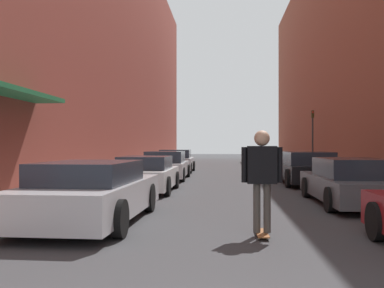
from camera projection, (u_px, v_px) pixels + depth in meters
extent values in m
plane|color=#38383A|center=(231.00, 178.00, 20.77)|extent=(106.77, 106.77, 0.00)
cube|color=gray|center=(147.00, 170.00, 25.99)|extent=(1.80, 48.53, 0.12)
cube|color=gray|center=(315.00, 171.00, 25.23)|extent=(1.80, 48.53, 0.12)
cube|color=brown|center=(100.00, 43.00, 26.22)|extent=(4.00, 48.53, 15.75)
cube|color=#1E6038|center=(8.00, 91.00, 10.31)|extent=(1.00, 4.80, 0.12)
cube|color=brown|center=(365.00, 41.00, 25.02)|extent=(4.00, 48.53, 15.38)
cube|color=#B7B7BC|center=(93.00, 198.00, 8.84)|extent=(2.02, 4.77, 0.65)
cube|color=#232833|center=(89.00, 172.00, 8.61)|extent=(1.74, 2.50, 0.43)
cylinder|color=black|center=(74.00, 197.00, 10.38)|extent=(0.18, 0.67, 0.67)
cylinder|color=black|center=(150.00, 198.00, 10.23)|extent=(0.18, 0.67, 0.67)
cylinder|color=black|center=(15.00, 217.00, 7.45)|extent=(0.18, 0.67, 0.67)
cylinder|color=black|center=(120.00, 219.00, 7.31)|extent=(0.18, 0.67, 0.67)
cube|color=silver|center=(147.00, 178.00, 14.61)|extent=(1.79, 3.97, 0.62)
cube|color=#232833|center=(145.00, 163.00, 14.41)|extent=(1.58, 2.06, 0.43)
cylinder|color=black|center=(129.00, 180.00, 15.90)|extent=(0.18, 0.62, 0.62)
cylinder|color=black|center=(176.00, 180.00, 15.76)|extent=(0.18, 0.62, 0.62)
cylinder|color=black|center=(112.00, 186.00, 13.45)|extent=(0.18, 0.62, 0.62)
cylinder|color=black|center=(167.00, 186.00, 13.31)|extent=(0.18, 0.62, 0.62)
cube|color=#B7B7BC|center=(166.00, 169.00, 19.92)|extent=(1.94, 4.46, 0.62)
cube|color=#232833|center=(165.00, 157.00, 19.70)|extent=(1.68, 2.33, 0.51)
cylinder|color=black|center=(152.00, 171.00, 21.36)|extent=(0.18, 0.63, 0.63)
cylinder|color=black|center=(188.00, 171.00, 21.22)|extent=(0.18, 0.63, 0.63)
cylinder|color=black|center=(141.00, 174.00, 18.62)|extent=(0.18, 0.63, 0.63)
cylinder|color=black|center=(183.00, 175.00, 18.48)|extent=(0.18, 0.63, 0.63)
cube|color=#B7B7BC|center=(176.00, 163.00, 25.21)|extent=(2.05, 3.98, 0.67)
cube|color=#232833|center=(175.00, 154.00, 25.01)|extent=(1.76, 2.09, 0.48)
cylinder|color=black|center=(163.00, 166.00, 26.49)|extent=(0.18, 0.60, 0.60)
cylinder|color=black|center=(193.00, 166.00, 26.35)|extent=(0.18, 0.60, 0.60)
cylinder|color=black|center=(157.00, 168.00, 24.07)|extent=(0.18, 0.60, 0.60)
cylinder|color=black|center=(190.00, 168.00, 23.92)|extent=(0.18, 0.60, 0.60)
cylinder|color=black|center=(376.00, 221.00, 7.12)|extent=(0.18, 0.65, 0.65)
cube|color=#515459|center=(349.00, 187.00, 11.51)|extent=(1.74, 4.79, 0.58)
cube|color=#232833|center=(351.00, 168.00, 11.27)|extent=(1.53, 2.49, 0.49)
cylinder|color=black|center=(306.00, 187.00, 13.06)|extent=(0.18, 0.61, 0.61)
cylinder|color=black|center=(363.00, 188.00, 12.93)|extent=(0.18, 0.61, 0.61)
cylinder|color=black|center=(330.00, 200.00, 10.10)|extent=(0.18, 0.61, 0.61)
cube|color=black|center=(307.00, 172.00, 17.30)|extent=(1.96, 4.67, 0.63)
cube|color=#232833|center=(308.00, 158.00, 17.07)|extent=(1.72, 2.43, 0.50)
cylinder|color=black|center=(278.00, 173.00, 18.81)|extent=(0.18, 0.70, 0.70)
cylinder|color=black|center=(322.00, 173.00, 18.67)|extent=(0.18, 0.70, 0.70)
cylinder|color=black|center=(288.00, 178.00, 15.93)|extent=(0.18, 0.70, 0.70)
cylinder|color=black|center=(340.00, 179.00, 15.79)|extent=(0.18, 0.70, 0.70)
cube|color=brown|center=(262.00, 233.00, 7.45)|extent=(0.20, 0.78, 0.02)
cylinder|color=beige|center=(256.00, 232.00, 7.70)|extent=(0.03, 0.06, 0.06)
cylinder|color=beige|center=(265.00, 232.00, 7.69)|extent=(0.03, 0.06, 0.06)
cylinder|color=beige|center=(259.00, 238.00, 7.21)|extent=(0.03, 0.06, 0.06)
cylinder|color=beige|center=(268.00, 238.00, 7.19)|extent=(0.03, 0.06, 0.06)
cylinder|color=#47423D|center=(257.00, 208.00, 7.46)|extent=(0.13, 0.13, 0.85)
cylinder|color=#47423D|center=(267.00, 208.00, 7.44)|extent=(0.13, 0.13, 0.85)
cube|color=black|center=(262.00, 165.00, 7.45)|extent=(0.51, 0.23, 0.65)
sphere|color=tan|center=(262.00, 138.00, 7.45)|extent=(0.27, 0.27, 0.27)
cylinder|color=black|center=(244.00, 165.00, 7.47)|extent=(0.10, 0.10, 0.62)
cylinder|color=black|center=(280.00, 165.00, 7.43)|extent=(0.10, 0.10, 0.62)
cylinder|color=#2D2D2D|center=(313.00, 140.00, 26.70)|extent=(0.10, 0.10, 3.63)
cube|color=#332D0F|center=(313.00, 114.00, 26.71)|extent=(0.16, 0.16, 0.45)
sphere|color=red|center=(313.00, 112.00, 26.62)|extent=(0.11, 0.11, 0.11)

